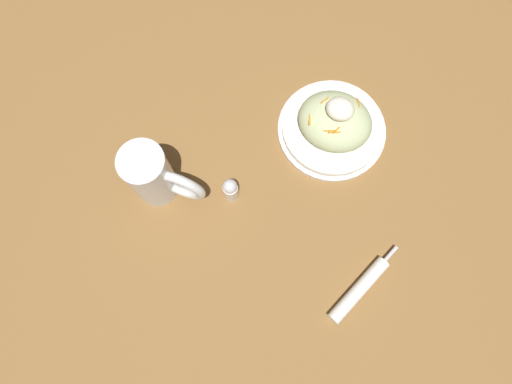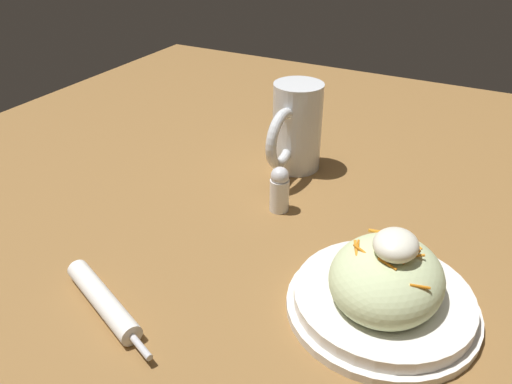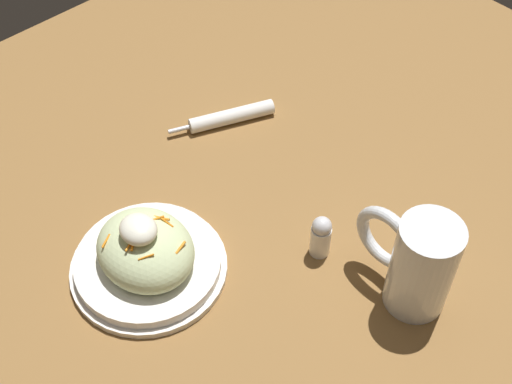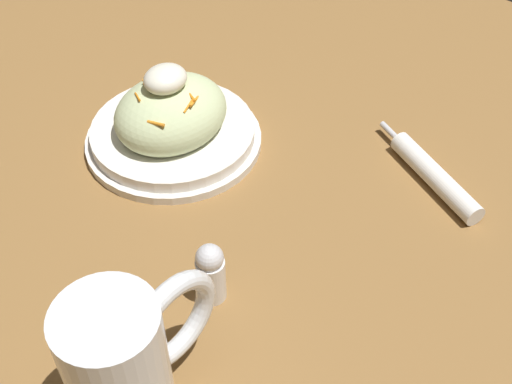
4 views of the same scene
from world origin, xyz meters
name	(u,v)px [view 4 (image 4 of 4)]	position (x,y,z in m)	size (l,w,h in m)	color
ground_plane	(201,273)	(0.00, 0.00, 0.00)	(1.43, 1.43, 0.00)	olive
salad_plate	(172,122)	(0.12, 0.17, 0.03)	(0.21, 0.21, 0.11)	white
beer_mug	(124,370)	(-0.14, -0.06, 0.07)	(0.15, 0.08, 0.15)	white
napkin_roll	(434,176)	(0.27, -0.11, 0.01)	(0.08, 0.17, 0.02)	white
salt_shaker	(211,272)	(-0.01, -0.03, 0.04)	(0.03, 0.03, 0.07)	white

